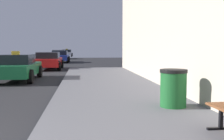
{
  "coord_description": "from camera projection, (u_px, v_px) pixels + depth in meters",
  "views": [
    {
      "loc": [
        2.86,
        -3.69,
        1.59
      ],
      "look_at": [
        3.72,
        3.93,
        0.95
      ],
      "focal_mm": 43.29,
      "sensor_mm": 36.0,
      "label": 1
    }
  ],
  "objects": [
    {
      "name": "car_green",
      "position": [
        17.0,
        67.0,
        13.07
      ],
      "size": [
        1.94,
        4.19,
        1.43
      ],
      "color": "#196638",
      "rests_on": "ground_plane"
    },
    {
      "name": "trash_bin",
      "position": [
        173.0,
        88.0,
        6.56
      ],
      "size": [
        0.66,
        0.66,
        0.92
      ],
      "color": "#195926",
      "rests_on": "sidewalk"
    },
    {
      "name": "car_blue",
      "position": [
        60.0,
        57.0,
        29.19
      ],
      "size": [
        1.94,
        4.52,
        1.27
      ],
      "color": "#233899",
      "rests_on": "ground_plane"
    },
    {
      "name": "car_red",
      "position": [
        49.0,
        61.0,
        19.76
      ],
      "size": [
        1.94,
        4.05,
        1.27
      ],
      "color": "red",
      "rests_on": "ground_plane"
    },
    {
      "name": "car_silver",
      "position": [
        67.0,
        53.0,
        48.63
      ],
      "size": [
        2.0,
        4.04,
        1.43
      ],
      "color": "#B7B7BF",
      "rests_on": "ground_plane"
    },
    {
      "name": "car_black",
      "position": [
        59.0,
        54.0,
        38.85
      ],
      "size": [
        2.06,
        4.33,
        1.27
      ],
      "color": "black",
      "rests_on": "ground_plane"
    }
  ]
}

